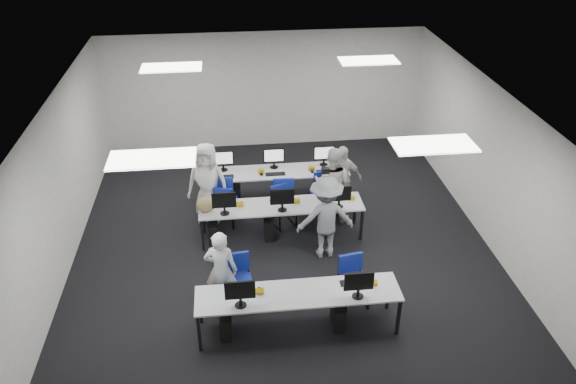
{
  "coord_description": "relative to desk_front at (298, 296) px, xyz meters",
  "views": [
    {
      "loc": [
        -0.91,
        -9.04,
        6.51
      ],
      "look_at": [
        0.14,
        0.24,
        1.0
      ],
      "focal_mm": 35.0,
      "sensor_mm": 36.0,
      "label": 1
    }
  ],
  "objects": [
    {
      "name": "handbag",
      "position": [
        -1.45,
        2.54,
        0.2
      ],
      "size": [
        0.4,
        0.28,
        0.31
      ],
      "primitive_type": "ellipsoid",
      "rotation": [
        0.0,
        0.0,
        0.12
      ],
      "color": "olive",
      "rests_on": "desk_mid"
    },
    {
      "name": "ceiling_panels",
      "position": [
        0.0,
        2.4,
        2.3
      ],
      "size": [
        5.2,
        4.6,
        0.02
      ],
      "color": "white",
      "rests_on": "room"
    },
    {
      "name": "equipment_back",
      "position": [
        0.19,
        4.02,
        -0.32
      ],
      "size": [
        2.91,
        0.41,
        1.19
      ],
      "color": "white",
      "rests_on": "desk_back"
    },
    {
      "name": "chair_7",
      "position": [
        0.96,
        3.4,
        -0.4
      ],
      "size": [
        0.55,
        0.58,
        0.89
      ],
      "rotation": [
        0.0,
        0.0,
        0.29
      ],
      "color": "navy",
      "rests_on": "ground"
    },
    {
      "name": "student_1",
      "position": [
        1.11,
        3.19,
        0.13
      ],
      "size": [
        0.96,
        0.88,
        1.61
      ],
      "primitive_type": "imported",
      "rotation": [
        0.0,
        0.0,
        2.72
      ],
      "color": "silver",
      "rests_on": "ground"
    },
    {
      "name": "chair_4",
      "position": [
        1.05,
        3.26,
        -0.37
      ],
      "size": [
        0.64,
        0.66,
        0.99
      ],
      "rotation": [
        0.0,
        0.0,
        0.36
      ],
      "color": "navy",
      "rests_on": "ground"
    },
    {
      "name": "room",
      "position": [
        0.0,
        2.4,
        0.82
      ],
      "size": [
        9.0,
        9.02,
        3.0
      ],
      "color": "black",
      "rests_on": "ground"
    },
    {
      "name": "student_3",
      "position": [
        1.34,
        3.46,
        0.08
      ],
      "size": [
        0.91,
        0.42,
        1.51
      ],
      "primitive_type": "imported",
      "rotation": [
        0.0,
        0.0,
        -0.06
      ],
      "color": "silver",
      "rests_on": "ground"
    },
    {
      "name": "desk_mid",
      "position": [
        0.0,
        2.6,
        0.0
      ],
      "size": [
        3.2,
        0.7,
        0.73
      ],
      "color": "silver",
      "rests_on": "ground"
    },
    {
      "name": "dslr_camera",
      "position": [
        0.75,
        2.09,
        1.05
      ],
      "size": [
        0.15,
        0.19,
        0.1
      ],
      "primitive_type": "cube",
      "rotation": [
        0.0,
        0.0,
        3.19
      ],
      "color": "black",
      "rests_on": "photographer"
    },
    {
      "name": "desk_front",
      "position": [
        0.0,
        0.0,
        0.0
      ],
      "size": [
        3.2,
        0.7,
        0.73
      ],
      "color": "silver",
      "rests_on": "ground"
    },
    {
      "name": "student_2",
      "position": [
        -1.42,
        3.41,
        0.19
      ],
      "size": [
        0.95,
        0.74,
        1.73
      ],
      "primitive_type": "imported",
      "rotation": [
        0.0,
        0.0,
        -0.24
      ],
      "color": "silver",
      "rests_on": "ground"
    },
    {
      "name": "desk_back",
      "position": [
        0.0,
        4.0,
        0.0
      ],
      "size": [
        3.2,
        0.7,
        0.73
      ],
      "color": "silver",
      "rests_on": "ground"
    },
    {
      "name": "chair_2",
      "position": [
        -1.15,
        3.22,
        -0.38
      ],
      "size": [
        0.51,
        0.55,
        0.96
      ],
      "rotation": [
        0.0,
        0.0,
        -0.07
      ],
      "color": "navy",
      "rests_on": "ground"
    },
    {
      "name": "chair_3",
      "position": [
        0.08,
        3.04,
        -0.41
      ],
      "size": [
        0.55,
        0.57,
        0.85
      ],
      "rotation": [
        0.0,
        0.0,
        0.37
      ],
      "color": "navy",
      "rests_on": "ground"
    },
    {
      "name": "equipment_front",
      "position": [
        -0.19,
        -0.02,
        -0.32
      ],
      "size": [
        2.51,
        0.41,
        1.19
      ],
      "color": "#0D64A9",
      "rests_on": "desk_front"
    },
    {
      "name": "equipment_mid",
      "position": [
        -0.19,
        2.58,
        -0.32
      ],
      "size": [
        2.91,
        0.41,
        1.19
      ],
      "color": "white",
      "rests_on": "desk_mid"
    },
    {
      "name": "chair_6",
      "position": [
        0.13,
        3.5,
        -0.39
      ],
      "size": [
        0.47,
        0.51,
        0.92
      ],
      "rotation": [
        0.0,
        0.0,
        -0.05
      ],
      "color": "navy",
      "rests_on": "ground"
    },
    {
      "name": "student_0",
      "position": [
        -1.19,
        0.68,
        0.07
      ],
      "size": [
        0.6,
        0.45,
        1.5
      ],
      "primitive_type": "imported",
      "rotation": [
        0.0,
        0.0,
        2.96
      ],
      "color": "silver",
      "rests_on": "ground"
    },
    {
      "name": "chair_1",
      "position": [
        1.0,
        0.51,
        -0.4
      ],
      "size": [
        0.51,
        0.54,
        0.89
      ],
      "rotation": [
        0.0,
        0.0,
        0.16
      ],
      "color": "navy",
      "rests_on": "ground"
    },
    {
      "name": "chair_0",
      "position": [
        -0.92,
        0.65,
        -0.38
      ],
      "size": [
        0.52,
        0.56,
        0.95
      ],
      "rotation": [
        0.0,
        0.0,
        0.11
      ],
      "color": "navy",
      "rests_on": "ground"
    },
    {
      "name": "photographer",
      "position": [
        0.76,
        1.91,
        0.15
      ],
      "size": [
        1.11,
        0.67,
        1.67
      ],
      "primitive_type": "imported",
      "rotation": [
        0.0,
        0.0,
        3.19
      ],
      "color": "gray",
      "rests_on": "ground"
    },
    {
      "name": "chair_5",
      "position": [
        -1.09,
        3.38,
        -0.42
      ],
      "size": [
        0.5,
        0.53,
        0.83
      ],
      "rotation": [
        0.0,
        0.0,
        -0.26
      ],
      "color": "navy",
      "rests_on": "ground"
    }
  ]
}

